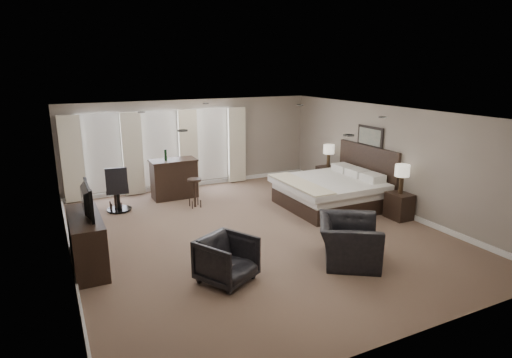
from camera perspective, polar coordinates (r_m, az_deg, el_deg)
name	(u,v)px	position (r m, az deg, el deg)	size (l,w,h in m)	color
room	(256,175)	(9.05, -0.01, 0.50)	(7.60, 8.60, 2.64)	brown
window_bay	(161,151)	(12.53, -12.57, 3.73)	(5.25, 0.20, 2.30)	silver
bed	(333,178)	(11.12, 10.23, 0.10)	(2.38, 2.27, 1.51)	silver
nightstand_near	(399,206)	(10.76, 18.54, -3.43)	(0.47, 0.57, 0.62)	black
nightstand_far	(328,178)	(12.87, 9.53, 0.17)	(0.49, 0.60, 0.65)	black
lamp_near	(402,179)	(10.58, 18.83, -0.03)	(0.34, 0.34, 0.70)	beige
lamp_far	(329,156)	(12.72, 9.65, 3.05)	(0.32, 0.32, 0.67)	beige
wall_art	(370,137)	(11.61, 14.93, 5.47)	(0.04, 0.96, 0.56)	slate
dresser	(87,242)	(8.33, -21.62, -7.79)	(0.54, 1.67, 0.97)	black
tv	(84,213)	(8.14, -21.99, -4.19)	(1.02, 0.59, 0.13)	black
armchair_near	(349,234)	(8.13, 12.30, -7.15)	(1.25, 0.81, 1.09)	black
armchair_far	(227,258)	(7.30, -3.93, -10.42)	(0.83, 0.78, 0.86)	black
bar_counter	(174,179)	(11.97, -10.88, 0.06)	(1.24, 0.65, 1.08)	black
bar_stool_left	(115,195)	(11.35, -18.30, -1.99)	(0.38, 0.38, 0.80)	black
bar_stool_right	(195,193)	(11.12, -8.16, -1.85)	(0.36, 0.36, 0.75)	black
desk_chair	(117,188)	(11.20, -17.99, -1.20)	(0.60, 0.60, 1.17)	black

